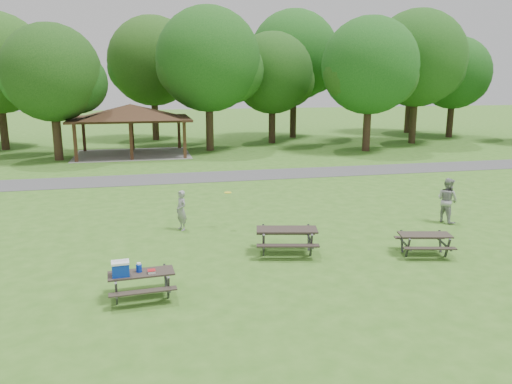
% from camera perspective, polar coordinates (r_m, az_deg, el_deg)
% --- Properties ---
extents(ground, '(160.00, 160.00, 0.00)m').
position_cam_1_polar(ground, '(15.73, -0.34, -7.98)').
color(ground, '#3A6F1F').
rests_on(ground, ground).
extents(asphalt_path, '(120.00, 3.20, 0.02)m').
position_cam_1_polar(asphalt_path, '(29.08, -6.29, 1.70)').
color(asphalt_path, '#49494C').
rests_on(asphalt_path, ground).
extents(pavilion, '(8.60, 7.01, 3.76)m').
position_cam_1_polar(pavilion, '(38.45, -14.15, 8.69)').
color(pavilion, '#3E2316').
rests_on(pavilion, ground).
extents(tree_row_d, '(6.93, 6.60, 9.27)m').
position_cam_1_polar(tree_row_d, '(37.34, -22.16, 12.20)').
color(tree_row_d, '#322216').
rests_on(tree_row_d, ground).
extents(tree_row_e, '(8.40, 8.00, 11.02)m').
position_cam_1_polar(tree_row_e, '(39.75, -5.32, 14.51)').
color(tree_row_e, '#302115').
rests_on(tree_row_e, ground).
extents(tree_row_f, '(7.35, 7.00, 9.55)m').
position_cam_1_polar(tree_row_f, '(44.34, 1.99, 13.16)').
color(tree_row_f, black).
rests_on(tree_row_f, ground).
extents(tree_row_g, '(7.77, 7.40, 10.25)m').
position_cam_1_polar(tree_row_g, '(40.28, 12.97, 13.58)').
color(tree_row_g, '#311F15').
rests_on(tree_row_g, ground).
extents(tree_row_h, '(8.61, 8.20, 11.37)m').
position_cam_1_polar(tree_row_h, '(46.20, 18.04, 14.02)').
color(tree_row_h, '#2F2115').
rests_on(tree_row_h, ground).
extents(tree_row_i, '(7.14, 6.80, 9.52)m').
position_cam_1_polar(tree_row_i, '(52.32, 21.75, 12.31)').
color(tree_row_i, black).
rests_on(tree_row_i, ground).
extents(tree_deep_b, '(8.40, 8.00, 11.13)m').
position_cam_1_polar(tree_deep_b, '(47.42, -11.59, 14.16)').
color(tree_deep_b, '#321F16').
rests_on(tree_deep_b, ground).
extents(tree_deep_c, '(8.82, 8.40, 11.90)m').
position_cam_1_polar(tree_deep_c, '(48.57, 4.48, 15.00)').
color(tree_deep_c, black).
rests_on(tree_deep_c, ground).
extents(tree_deep_d, '(8.40, 8.00, 11.27)m').
position_cam_1_polar(tree_deep_d, '(55.12, 17.40, 13.77)').
color(tree_deep_d, '#302015').
rests_on(tree_deep_d, ground).
extents(picnic_table_near, '(1.76, 1.45, 1.16)m').
position_cam_1_polar(picnic_table_near, '(13.36, -13.68, -9.18)').
color(picnic_table_near, '#2F2722').
rests_on(picnic_table_near, ground).
extents(picnic_table_middle, '(2.27, 1.98, 0.86)m').
position_cam_1_polar(picnic_table_middle, '(16.33, 3.53, -4.88)').
color(picnic_table_middle, '#2D2520').
rests_on(picnic_table_middle, ground).
extents(picnic_table_far, '(1.90, 1.65, 0.71)m').
position_cam_1_polar(picnic_table_far, '(17.09, 18.72, -5.11)').
color(picnic_table_far, '#2F2822').
rests_on(picnic_table_far, ground).
extents(frisbee_in_flight, '(0.36, 0.36, 0.02)m').
position_cam_1_polar(frisbee_in_flight, '(18.77, -3.23, -0.06)').
color(frisbee_in_flight, yellow).
rests_on(frisbee_in_flight, ground).
extents(frisbee_thrower, '(0.56, 0.65, 1.52)m').
position_cam_1_polar(frisbee_thrower, '(18.93, -8.52, -2.09)').
color(frisbee_thrower, gray).
rests_on(frisbee_thrower, ground).
extents(frisbee_catcher, '(0.91, 1.04, 1.79)m').
position_cam_1_polar(frisbee_catcher, '(21.11, 21.02, -0.88)').
color(frisbee_catcher, '#9C9C9F').
rests_on(frisbee_catcher, ground).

